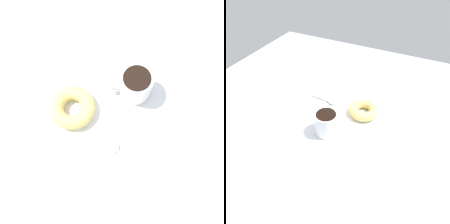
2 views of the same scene
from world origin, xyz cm
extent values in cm
cube|color=#99A8B7|center=(0.00, 0.00, -1.00)|extent=(120.00, 120.00, 2.00)
cube|color=white|center=(-2.00, -1.85, 0.15)|extent=(31.91, 31.91, 0.30)
cylinder|color=white|center=(-1.84, 6.43, 4.07)|extent=(7.61, 7.61, 7.54)
cylinder|color=black|center=(-1.84, 6.43, 7.64)|extent=(6.41, 6.41, 0.60)
torus|color=white|center=(-4.92, 3.52, 4.07)|extent=(4.34, 4.17, 5.12)
torus|color=#E5C66B|center=(-9.71, -7.09, 1.98)|extent=(10.74, 10.74, 3.37)
ellipsoid|color=#B7B2A8|center=(3.20, -7.48, 0.75)|extent=(3.76, 2.64, 0.90)
cylinder|color=#B7B2A8|center=(8.50, -7.84, 0.58)|extent=(8.87, 1.16, 0.56)
camera|label=1|loc=(12.19, -18.00, 71.44)|focal=50.00mm
camera|label=2|loc=(-26.92, 49.91, 53.25)|focal=35.00mm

